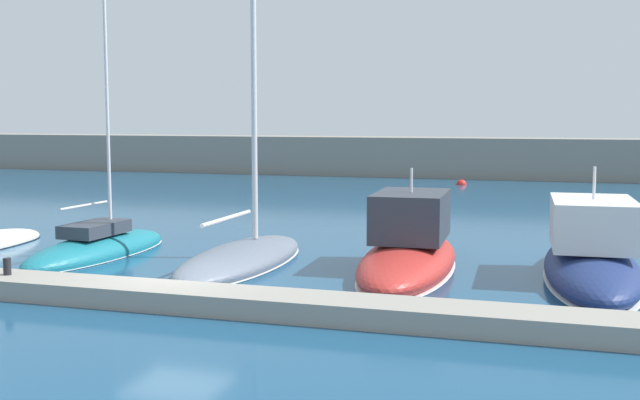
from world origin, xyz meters
TOP-DOWN VIEW (x-y plane):
  - ground_plane at (0.00, 0.00)m, footprint 120.00×120.00m
  - dock_pier at (0.00, -1.35)m, footprint 26.53×1.46m
  - breakwater_seawall at (0.00, 41.24)m, footprint 108.00×3.94m
  - sailboat_teal_second at (-5.07, 4.23)m, footprint 2.50×7.27m
  - sailboat_slate_third at (0.10, 4.17)m, footprint 2.60×7.99m
  - motorboat_red_fourth at (5.21, 4.87)m, footprint 3.02×8.78m
  - motorboat_navy_fifth at (10.38, 5.07)m, footprint 2.97×8.95m
  - mooring_buoy_white at (3.74, 16.99)m, footprint 0.67×0.67m
  - mooring_buoy_red at (3.18, 34.74)m, footprint 0.69×0.69m
  - dock_bollard at (-4.13, -1.35)m, footprint 0.20×0.20m

SIDE VIEW (x-z plane):
  - ground_plane at x=0.00m, z-range 0.00..0.00m
  - mooring_buoy_white at x=3.74m, z-range -0.33..0.33m
  - mooring_buoy_red at x=3.18m, z-range -0.34..0.34m
  - sailboat_teal_second at x=-5.07m, z-range -7.59..8.07m
  - dock_pier at x=0.00m, z-range 0.00..0.51m
  - sailboat_slate_third at x=0.10m, z-range -8.27..8.98m
  - motorboat_red_fourth at x=5.21m, z-range -1.09..2.30m
  - motorboat_navy_fifth at x=10.38m, z-range -1.14..2.41m
  - dock_bollard at x=-4.13m, z-range 0.51..0.95m
  - breakwater_seawall at x=0.00m, z-range 0.00..2.98m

